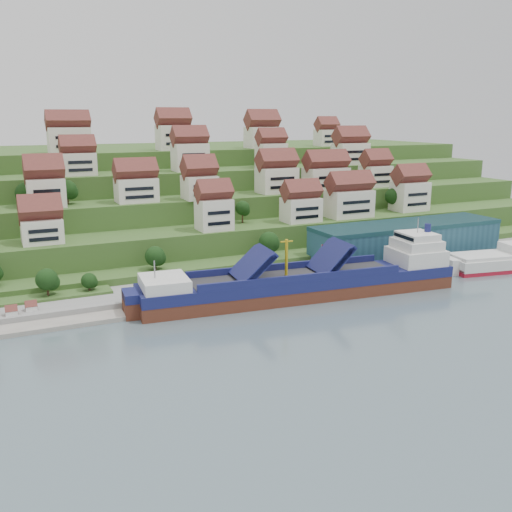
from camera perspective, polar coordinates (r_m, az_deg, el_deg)
ground at (r=136.41m, az=2.17°, el=-4.57°), size 300.00×300.00×0.00m
quay at (r=158.02m, az=6.14°, el=-1.65°), size 180.00×14.00×2.20m
pebble_beach at (r=133.85m, az=-23.20°, el=-5.86°), size 45.00×20.00×1.00m
hillside at (r=228.77m, az=-9.81°, el=5.47°), size 260.00×128.00×31.00m
hillside_village at (r=187.93m, az=-5.18°, el=8.05°), size 156.15×62.41×28.87m
hillside_trees at (r=166.50m, az=-7.95°, el=4.06°), size 144.75×61.93×28.86m
warehouse at (r=176.47m, az=14.79°, el=1.64°), size 60.00×15.00×10.00m
flagpole at (r=151.49m, az=6.56°, el=-0.08°), size 1.28×0.16×8.00m
beach_huts at (r=132.16m, az=-24.11°, el=-5.46°), size 14.40×3.70×2.20m
cargo_ship at (r=140.07m, az=5.40°, el=-2.70°), size 79.87×19.84×17.55m
second_ship at (r=177.61m, az=22.99°, el=-0.52°), size 29.01×14.64×8.04m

